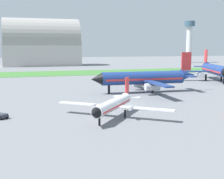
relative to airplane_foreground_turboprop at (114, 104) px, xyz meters
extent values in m
plane|color=slate|center=(5.96, 10.44, -2.39)|extent=(600.00, 600.00, 0.00)
cube|color=#3D7533|center=(5.96, 94.30, -2.35)|extent=(360.00, 28.00, 0.08)
cylinder|color=white|center=(-0.24, -0.30, -0.01)|extent=(10.37, 12.38, 1.98)
cone|color=black|center=(-5.14, -6.50, -0.01)|extent=(2.74, 2.75, 1.94)
cone|color=white|center=(4.91, 6.21, 0.23)|extent=(3.11, 3.27, 1.78)
cube|color=red|center=(-0.24, -0.30, -0.16)|extent=(9.91, 11.79, 0.28)
cube|color=white|center=(4.27, -3.36, -0.36)|extent=(9.38, 7.83, 0.20)
cube|color=white|center=(-4.25, 3.38, -0.36)|extent=(9.38, 7.83, 0.20)
cylinder|color=#B7BABF|center=(2.39, -2.58, -0.36)|extent=(1.48, 1.63, 0.63)
cylinder|color=#B7BABF|center=(-3.06, 1.73, -0.36)|extent=(1.48, 1.63, 0.63)
cube|color=red|center=(4.66, 5.90, 2.55)|extent=(1.29, 1.54, 3.16)
cube|color=white|center=(5.75, 5.04, 0.18)|extent=(2.90, 2.65, 0.16)
cube|color=white|center=(3.58, 6.76, 0.18)|extent=(2.90, 2.65, 0.16)
cylinder|color=black|center=(-3.91, -4.95, -1.69)|extent=(0.36, 0.36, 1.38)
cylinder|color=black|center=(1.91, -0.74, -1.69)|extent=(0.36, 0.36, 1.38)
cylinder|color=black|center=(-1.16, 1.69, -1.69)|extent=(0.36, 0.36, 1.38)
cylinder|color=navy|center=(53.09, 44.77, 1.79)|extent=(11.14, 23.95, 3.67)
cone|color=navy|center=(57.55, 58.06, 2.25)|extent=(4.62, 5.48, 3.30)
cube|color=red|center=(53.09, 44.77, 1.51)|extent=(10.78, 22.70, 0.51)
cube|color=navy|center=(45.71, 47.96, 1.14)|extent=(15.93, 7.32, 0.37)
cylinder|color=#B7BABF|center=(48.44, 47.04, -0.17)|extent=(3.19, 4.44, 2.02)
cube|color=red|center=(57.34, 57.42, 6.29)|extent=(1.37, 2.99, 5.34)
cube|color=navy|center=(59.55, 56.68, 2.15)|extent=(5.07, 3.39, 0.29)
cube|color=navy|center=(55.12, 58.17, 2.15)|extent=(5.07, 3.39, 0.29)
cylinder|color=black|center=(49.90, 35.28, -1.22)|extent=(0.66, 0.66, 2.34)
cylinder|color=black|center=(56.35, 45.43, -1.22)|extent=(0.66, 0.66, 2.34)
cylinder|color=black|center=(50.88, 47.27, -1.22)|extent=(0.66, 0.66, 2.34)
cylinder|color=navy|center=(16.73, 26.31, 1.66)|extent=(23.42, 4.41, 3.56)
cone|color=black|center=(3.80, 26.78, 1.66)|extent=(3.36, 3.60, 3.49)
cone|color=navy|center=(30.32, 25.81, 2.11)|extent=(4.65, 3.37, 3.20)
cube|color=red|center=(16.73, 26.31, 1.39)|extent=(22.13, 4.43, 0.50)
cube|color=navy|center=(17.10, 18.52, 1.04)|extent=(2.83, 15.61, 0.36)
cube|color=navy|center=(17.66, 34.05, 1.04)|extent=(2.83, 15.61, 0.36)
cylinder|color=#B7BABF|center=(17.20, 21.32, -0.24)|extent=(3.95, 2.10, 1.96)
cylinder|color=#B7BABF|center=(17.56, 31.25, -0.24)|extent=(3.95, 2.10, 1.96)
cube|color=red|center=(29.67, 25.83, 6.03)|extent=(2.93, 0.53, 5.18)
cube|color=navy|center=(29.59, 23.57, 2.02)|extent=(2.11, 4.60, 0.28)
cube|color=navy|center=(29.75, 28.10, 2.02)|extent=(2.11, 4.60, 0.28)
cylinder|color=black|center=(7.03, 26.66, -1.25)|extent=(0.64, 0.64, 2.27)
cylinder|color=black|center=(18.25, 23.45, -1.25)|extent=(0.64, 0.64, 2.27)
cylinder|color=black|center=(18.45, 29.04, -1.25)|extent=(0.64, 0.64, 2.27)
cube|color=#2D333D|center=(-19.36, 4.84, -1.76)|extent=(2.76, 2.76, 0.55)
cylinder|color=black|center=(-18.23, 4.77, -2.04)|extent=(0.67, 0.67, 0.70)
cylinder|color=black|center=(-19.30, 3.71, -2.04)|extent=(0.67, 0.67, 0.70)
cylinder|color=black|center=(-19.42, 5.96, -2.04)|extent=(0.67, 0.67, 0.70)
cube|color=#BCB7B2|center=(-0.57, 157.06, 5.68)|extent=(49.06, 22.50, 16.12)
cylinder|color=gray|center=(-0.57, 157.06, 15.99)|extent=(48.08, 24.75, 24.75)
cylinder|color=silver|center=(112.32, 161.84, 11.65)|extent=(4.40, 4.40, 28.08)
cylinder|color=#38566B|center=(112.32, 161.84, 27.69)|extent=(8.00, 8.00, 4.00)
camera|label=1|loc=(-15.97, -51.12, 10.18)|focal=49.11mm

